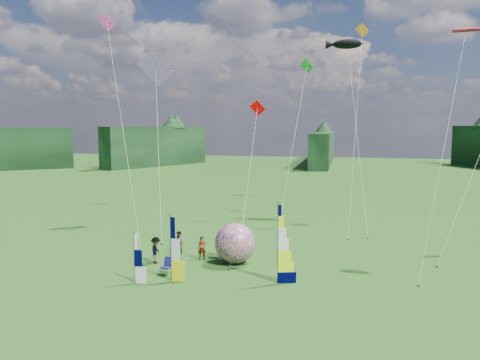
% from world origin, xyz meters
% --- Properties ---
extents(ground, '(220.00, 220.00, 0.00)m').
position_xyz_m(ground, '(0.00, 0.00, 0.00)').
color(ground, '#357D25').
rests_on(ground, ground).
extents(treeline_ring, '(210.00, 210.00, 8.00)m').
position_xyz_m(treeline_ring, '(0.00, 0.00, 4.00)').
color(treeline_ring, '#225228').
rests_on(treeline_ring, ground).
extents(feather_banner_main, '(1.18, 0.44, 4.41)m').
position_xyz_m(feather_banner_main, '(1.51, 2.27, 2.21)').
color(feather_banner_main, '#000030').
rests_on(feather_banner_main, ground).
extents(side_banner_left, '(1.02, 0.19, 3.66)m').
position_xyz_m(side_banner_left, '(-4.36, 1.38, 1.83)').
color(side_banner_left, '#EDFF0D').
rests_on(side_banner_left, ground).
extents(side_banner_far, '(0.86, 0.16, 2.84)m').
position_xyz_m(side_banner_far, '(-6.21, 0.61, 1.42)').
color(side_banner_far, white).
rests_on(side_banner_far, ground).
extents(bol_inflatable, '(2.81, 2.81, 2.57)m').
position_xyz_m(bol_inflatable, '(-1.67, 5.55, 1.29)').
color(bol_inflatable, '#150096').
rests_on(bol_inflatable, ground).
extents(spectator_a, '(0.63, 0.50, 1.52)m').
position_xyz_m(spectator_a, '(-3.94, 5.84, 0.76)').
color(spectator_a, '#66594C').
rests_on(spectator_a, ground).
extents(spectator_b, '(0.81, 0.54, 1.53)m').
position_xyz_m(spectator_b, '(-5.91, 6.93, 0.76)').
color(spectator_b, '#66594C').
rests_on(spectator_b, ground).
extents(spectator_c, '(0.58, 1.14, 1.69)m').
position_xyz_m(spectator_c, '(-6.55, 4.40, 0.84)').
color(spectator_c, '#66594C').
rests_on(spectator_c, ground).
extents(spectator_d, '(1.10, 0.83, 1.74)m').
position_xyz_m(spectator_d, '(-2.77, 6.72, 0.87)').
color(spectator_d, '#66594C').
rests_on(spectator_d, ground).
extents(camp_chair, '(0.69, 0.69, 1.03)m').
position_xyz_m(camp_chair, '(-5.03, 2.35, 0.52)').
color(camp_chair, navy).
rests_on(camp_chair, ground).
extents(kite_whale, '(9.71, 15.45, 18.26)m').
position_xyz_m(kite_whale, '(5.91, 19.87, 9.13)').
color(kite_whale, black).
rests_on(kite_whale, ground).
extents(kite_rainbow_delta, '(12.27, 15.56, 16.50)m').
position_xyz_m(kite_rainbow_delta, '(-9.82, 13.00, 8.25)').
color(kite_rainbow_delta, '#FF6C41').
rests_on(kite_rainbow_delta, ground).
extents(kite_parafoil, '(9.14, 11.64, 16.31)m').
position_xyz_m(kite_parafoil, '(10.67, 6.99, 8.15)').
color(kite_parafoil, red).
rests_on(kite_parafoil, ground).
extents(small_kite_red, '(6.68, 12.44, 11.57)m').
position_xyz_m(small_kite_red, '(-2.87, 16.19, 5.78)').
color(small_kite_red, '#E40000').
rests_on(small_kite_red, ground).
extents(small_kite_orange, '(4.67, 10.86, 18.20)m').
position_xyz_m(small_kite_orange, '(5.79, 17.58, 9.10)').
color(small_kite_orange, orange).
rests_on(small_kite_orange, ground).
extents(small_kite_yellow, '(8.50, 9.63, 12.63)m').
position_xyz_m(small_kite_yellow, '(13.26, 10.58, 6.32)').
color(small_kite_yellow, '#FFF33B').
rests_on(small_kite_yellow, ground).
extents(small_kite_pink, '(8.76, 8.97, 17.76)m').
position_xyz_m(small_kite_pink, '(-11.04, 9.31, 8.88)').
color(small_kite_pink, '#F639A8').
rests_on(small_kite_pink, ground).
extents(small_kite_green, '(8.19, 14.20, 16.31)m').
position_xyz_m(small_kite_green, '(0.15, 22.97, 8.15)').
color(small_kite_green, green).
rests_on(small_kite_green, ground).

